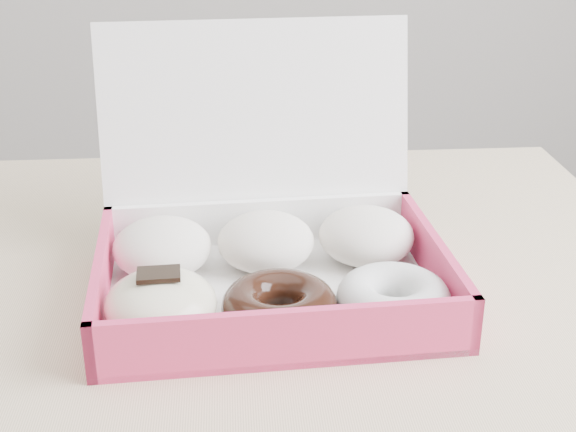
{
  "coord_description": "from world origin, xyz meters",
  "views": [
    {
      "loc": [
        0.15,
        -0.66,
        1.13
      ],
      "look_at": [
        0.21,
        0.02,
        0.82
      ],
      "focal_mm": 50.0,
      "sensor_mm": 36.0,
      "label": 1
    }
  ],
  "objects": [
    {
      "name": "table",
      "position": [
        0.0,
        0.0,
        0.67
      ],
      "size": [
        1.2,
        0.8,
        0.75
      ],
      "color": "tan",
      "rests_on": "ground"
    },
    {
      "name": "donut_box",
      "position": [
        0.19,
        0.01,
        0.79
      ],
      "size": [
        0.33,
        0.3,
        0.23
      ],
      "rotation": [
        0.0,
        0.0,
        0.06
      ],
      "color": "white",
      "rests_on": "table"
    }
  ]
}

